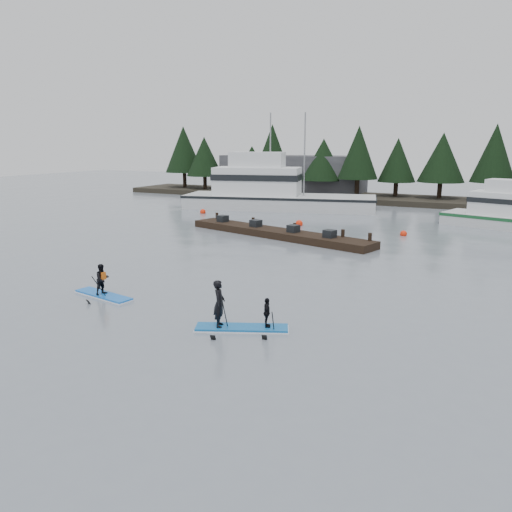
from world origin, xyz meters
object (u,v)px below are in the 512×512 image
at_px(fishing_boat_large, 273,201).
at_px(paddleboard_solo, 103,285).
at_px(floating_dock, 277,233).
at_px(paddleboard_duo, 236,313).

height_order(fishing_boat_large, paddleboard_solo, fishing_boat_large).
xyz_separation_m(floating_dock, paddleboard_solo, (-0.84, -16.38, 0.27)).
xyz_separation_m(fishing_boat_large, floating_dock, (6.78, -14.13, -0.56)).
bearing_deg(floating_dock, fishing_boat_large, 130.91).
distance_m(paddleboard_solo, paddleboard_duo, 7.13).
distance_m(fishing_boat_large, floating_dock, 15.68).
bearing_deg(floating_dock, paddleboard_solo, -77.67).
bearing_deg(paddleboard_duo, paddleboard_solo, 149.49).
relative_size(fishing_boat_large, floating_dock, 1.29).
relative_size(floating_dock, paddleboard_solo, 4.87).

